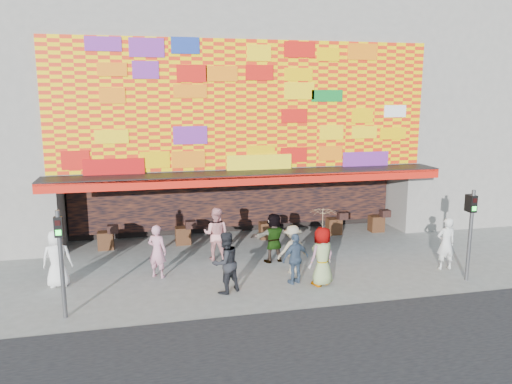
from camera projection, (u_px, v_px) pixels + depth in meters
ground at (272, 279)px, 16.38m from camera, size 90.00×90.00×0.00m
shop_building at (228, 110)px, 23.19m from camera, size 15.20×9.40×10.00m
neighbor_right at (476, 94)px, 25.74m from camera, size 11.00×8.00×12.00m
signal_left at (61, 252)px, 13.22m from camera, size 0.22×0.20×3.00m
signal_right at (471, 225)px, 15.96m from camera, size 0.22×0.20×3.00m
ped_a at (57, 258)px, 15.60m from camera, size 0.91×0.59×1.84m
ped_b at (157, 251)px, 16.41m from camera, size 0.78×0.70×1.79m
ped_c at (225, 263)px, 15.13m from camera, size 1.16×1.08×1.91m
ped_d at (293, 249)px, 16.85m from camera, size 1.16×0.79×1.65m
ped_e at (296, 259)px, 15.88m from camera, size 1.05×0.68×1.65m
ped_f at (274, 238)px, 17.95m from camera, size 1.73×0.79×1.80m
ped_g at (322, 256)px, 15.73m from camera, size 1.09×0.92×1.89m
ped_h at (446, 243)px, 17.19m from camera, size 0.69×0.48×1.83m
ped_i at (216, 234)px, 18.18m from camera, size 1.15×1.03×1.94m
parasol at (323, 221)px, 15.51m from camera, size 1.11×1.12×1.76m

